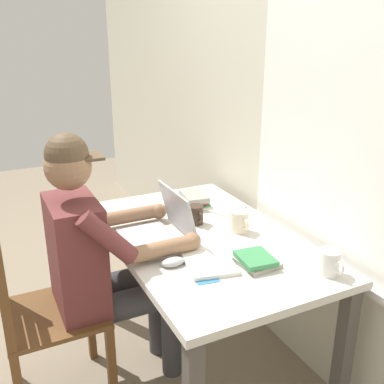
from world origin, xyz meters
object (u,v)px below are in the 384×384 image
desk (203,253)px  coffee_mug_white (240,221)px  wooden_chair (41,314)px  computer_mouse (173,262)px  laptop (161,228)px  book_stack_main (194,199)px  landscape_photo_print (204,275)px  book_stack_side (256,260)px  coffee_mug_dark (196,215)px  seated_person (101,255)px  coffee_mug_spare (329,263)px

desk → coffee_mug_white: (0.03, 0.18, 0.14)m
desk → wooden_chair: bearing=-95.4°
wooden_chair → computer_mouse: size_ratio=9.37×
laptop → book_stack_main: bearing=133.6°
wooden_chair → book_stack_main: size_ratio=4.80×
wooden_chair → landscape_photo_print: (0.39, 0.59, 0.25)m
wooden_chair → book_stack_side: size_ratio=5.51×
desk → coffee_mug_dark: 0.20m
desk → wooden_chair: (-0.07, -0.76, -0.16)m
seated_person → coffee_mug_spare: (0.60, 0.76, 0.08)m
coffee_mug_white → book_stack_side: 0.33m
coffee_mug_dark → computer_mouse: bearing=-38.9°
laptop → coffee_mug_spare: size_ratio=2.69×
desk → laptop: bearing=-106.9°
wooden_chair → coffee_mug_spare: bearing=59.9°
laptop → coffee_mug_dark: bearing=110.8°
wooden_chair → coffee_mug_white: (0.10, 0.93, 0.30)m
wooden_chair → coffee_mug_dark: wooden_chair is taller
coffee_mug_spare → landscape_photo_print: size_ratio=0.94×
seated_person → computer_mouse: 0.36m
seated_person → book_stack_side: (0.41, 0.54, 0.05)m
desk → computer_mouse: (0.20, -0.24, 0.11)m
coffee_mug_white → coffee_mug_spare: coffee_mug_white is taller
coffee_mug_dark → coffee_mug_spare: (0.67, 0.25, 0.00)m
book_stack_main → book_stack_side: bearing=-5.4°
coffee_mug_dark → landscape_photo_print: size_ratio=0.89×
laptop → coffee_mug_dark: 0.24m
coffee_mug_spare → landscape_photo_print: (-0.21, -0.45, -0.05)m
computer_mouse → book_stack_main: 0.68m
laptop → computer_mouse: bearing=-11.7°
coffee_mug_dark → laptop: bearing=-69.2°
desk → book_stack_side: (0.34, 0.07, 0.11)m
coffee_mug_white → book_stack_main: (-0.40, -0.04, -0.01)m
book_stack_main → landscape_photo_print: size_ratio=1.50×
wooden_chair → laptop: same height
wooden_chair → coffee_mug_spare: wooden_chair is taller
computer_mouse → landscape_photo_print: (0.13, 0.08, -0.02)m
computer_mouse → laptop: bearing=168.3°
laptop → book_stack_main: (-0.31, 0.32, -0.02)m
computer_mouse → book_stack_side: book_stack_side is taller
desk → seated_person: size_ratio=1.05×
desk → landscape_photo_print: 0.37m
computer_mouse → coffee_mug_dark: size_ratio=0.87×
book_stack_main → wooden_chair: bearing=-71.7°
coffee_mug_spare → book_stack_main: size_ratio=0.63×
seated_person → computer_mouse: size_ratio=12.42×
wooden_chair → book_stack_main: bearing=108.3°
coffee_mug_dark → coffee_mug_spare: coffee_mug_spare is taller
desk → landscape_photo_print: bearing=-27.3°
desk → computer_mouse: computer_mouse is taller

